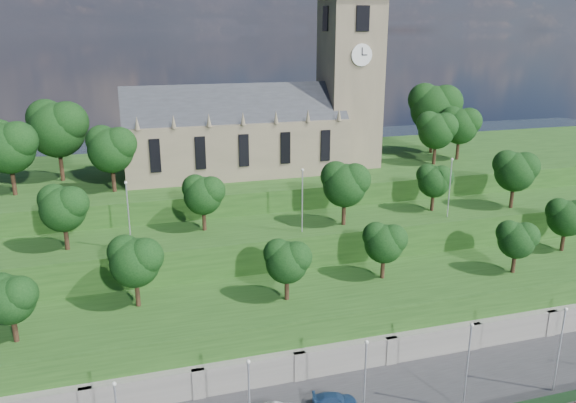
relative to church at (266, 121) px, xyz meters
name	(u,v)px	position (x,y,z in m)	size (l,w,h in m)	color
retaining_wall	(343,363)	(-0.79, -34.01, -20.02)	(160.00, 2.10, 5.00)	slate
embankment_lower	(323,322)	(-0.79, -27.98, -18.52)	(160.00, 12.00, 8.00)	#1F4617
embankment_upper	(295,268)	(-0.79, -16.98, -16.52)	(160.00, 10.00, 12.00)	#1F4617
hilltop	(256,209)	(-0.79, 4.02, -15.02)	(160.00, 32.00, 15.00)	#1F4617
church	(266,121)	(0.00, 0.00, 0.00)	(38.60, 12.35, 27.60)	#6C614C
trees_lower	(326,249)	(-0.53, -27.74, -9.83)	(69.35, 8.77, 7.63)	black
trees_upper	(332,184)	(3.69, -18.04, -5.41)	(63.07, 8.01, 8.06)	black
trees_hilltop	(264,124)	(-0.44, -0.27, -0.45)	(73.29, 16.91, 11.88)	black
lamp_posts_promenade	(365,380)	(-2.79, -43.48, -15.45)	(60.36, 0.36, 8.90)	#B2B2B7
lamp_posts_upper	(302,196)	(-0.79, -19.98, -5.98)	(40.36, 0.36, 7.87)	#B2B2B7
car_right	(334,400)	(-3.90, -39.58, -19.92)	(1.68, 4.13, 1.20)	navy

